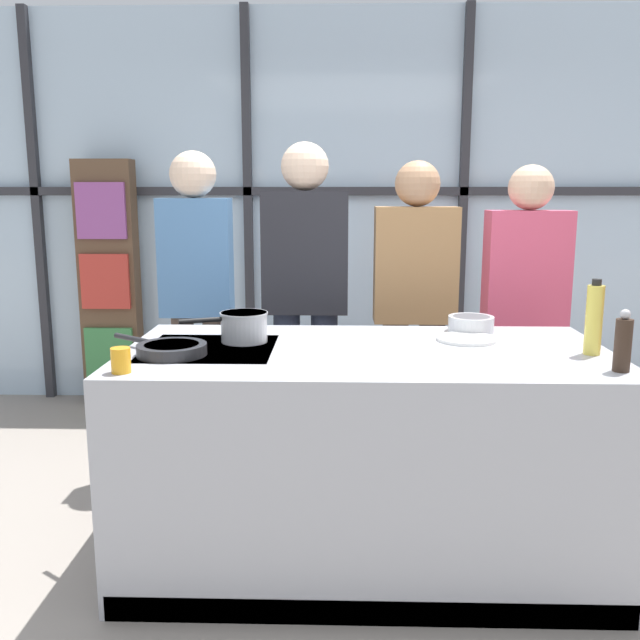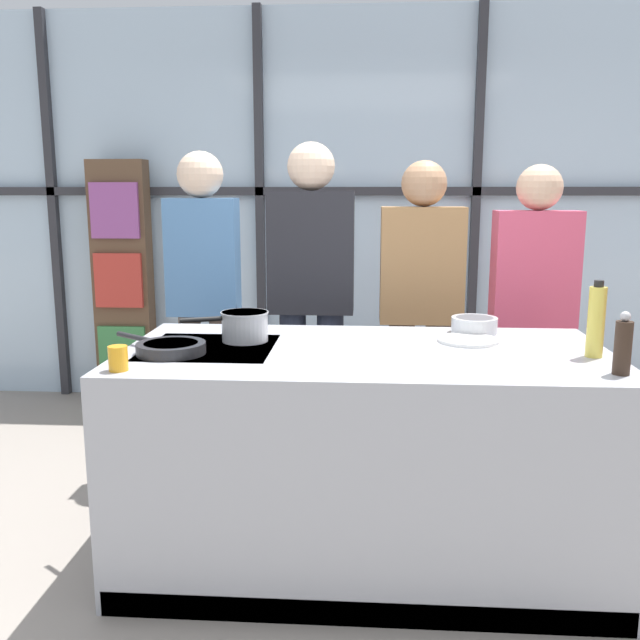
{
  "view_description": "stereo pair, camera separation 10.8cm",
  "coord_description": "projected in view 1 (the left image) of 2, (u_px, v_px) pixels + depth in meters",
  "views": [
    {
      "loc": [
        -0.11,
        -2.68,
        1.54
      ],
      "look_at": [
        -0.19,
        0.1,
        1.01
      ],
      "focal_mm": 38.0,
      "sensor_mm": 36.0,
      "label": 1
    },
    {
      "loc": [
        -0.01,
        -2.67,
        1.54
      ],
      "look_at": [
        -0.19,
        0.1,
        1.01
      ],
      "focal_mm": 38.0,
      "sensor_mm": 36.0,
      "label": 2
    }
  ],
  "objects": [
    {
      "name": "back_window_wall",
      "position": [
        355.0,
        210.0,
        4.89
      ],
      "size": [
        6.4,
        0.1,
        2.8
      ],
      "color": "silver",
      "rests_on": "ground_plane"
    },
    {
      "name": "spectator_center_right",
      "position": [
        415.0,
        300.0,
        3.63
      ],
      "size": [
        0.44,
        0.24,
        1.7
      ],
      "rotation": [
        0.0,
        0.0,
        3.14
      ],
      "color": "#47382D",
      "rests_on": "ground_plane"
    },
    {
      "name": "spectator_center_left",
      "position": [
        305.0,
        289.0,
        3.64
      ],
      "size": [
        0.45,
        0.25,
        1.79
      ],
      "rotation": [
        0.0,
        0.0,
        3.14
      ],
      "color": "#232838",
      "rests_on": "ground_plane"
    },
    {
      "name": "demo_island",
      "position": [
        365.0,
        455.0,
        2.83
      ],
      "size": [
        1.96,
        0.98,
        0.91
      ],
      "color": "#A8AAB2",
      "rests_on": "ground_plane"
    },
    {
      "name": "mixing_bowl",
      "position": [
        471.0,
        323.0,
        3.08
      ],
      "size": [
        0.21,
        0.21,
        0.07
      ],
      "color": "silver",
      "rests_on": "demo_island"
    },
    {
      "name": "spectator_far_left",
      "position": [
        197.0,
        287.0,
        3.65
      ],
      "size": [
        0.38,
        0.24,
        1.75
      ],
      "rotation": [
        0.0,
        0.0,
        3.14
      ],
      "color": "#47382D",
      "rests_on": "ground_plane"
    },
    {
      "name": "saucepan",
      "position": [
        244.0,
        326.0,
        2.87
      ],
      "size": [
        0.36,
        0.21,
        0.13
      ],
      "color": "silver",
      "rests_on": "demo_island"
    },
    {
      "name": "white_plate",
      "position": [
        467.0,
        339.0,
        2.9
      ],
      "size": [
        0.26,
        0.26,
        0.01
      ],
      "primitive_type": "cylinder",
      "color": "white",
      "rests_on": "demo_island"
    },
    {
      "name": "bookshelf",
      "position": [
        109.0,
        285.0,
        4.85
      ],
      "size": [
        0.41,
        0.19,
        1.76
      ],
      "color": "brown",
      "rests_on": "ground_plane"
    },
    {
      "name": "pepper_grinder",
      "position": [
        623.0,
        343.0,
        2.38
      ],
      "size": [
        0.06,
        0.06,
        0.22
      ],
      "color": "#332319",
      "rests_on": "demo_island"
    },
    {
      "name": "oil_bottle",
      "position": [
        594.0,
        319.0,
        2.63
      ],
      "size": [
        0.07,
        0.07,
        0.3
      ],
      "color": "#E0CC4C",
      "rests_on": "demo_island"
    },
    {
      "name": "spectator_far_right",
      "position": [
        525.0,
        302.0,
        3.62
      ],
      "size": [
        0.43,
        0.23,
        1.68
      ],
      "rotation": [
        0.0,
        0.0,
        3.14
      ],
      "color": "#232838",
      "rests_on": "ground_plane"
    },
    {
      "name": "ground_plane",
      "position": [
        364.0,
        555.0,
        2.91
      ],
      "size": [
        18.0,
        18.0,
        0.0
      ],
      "primitive_type": "plane",
      "color": "gray"
    },
    {
      "name": "frying_pan",
      "position": [
        171.0,
        349.0,
        2.64
      ],
      "size": [
        0.43,
        0.35,
        0.04
      ],
      "color": "#232326",
      "rests_on": "demo_island"
    },
    {
      "name": "juice_glass_near",
      "position": [
        121.0,
        360.0,
        2.38
      ],
      "size": [
        0.07,
        0.07,
        0.09
      ],
      "primitive_type": "cylinder",
      "color": "orange",
      "rests_on": "demo_island"
    }
  ]
}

